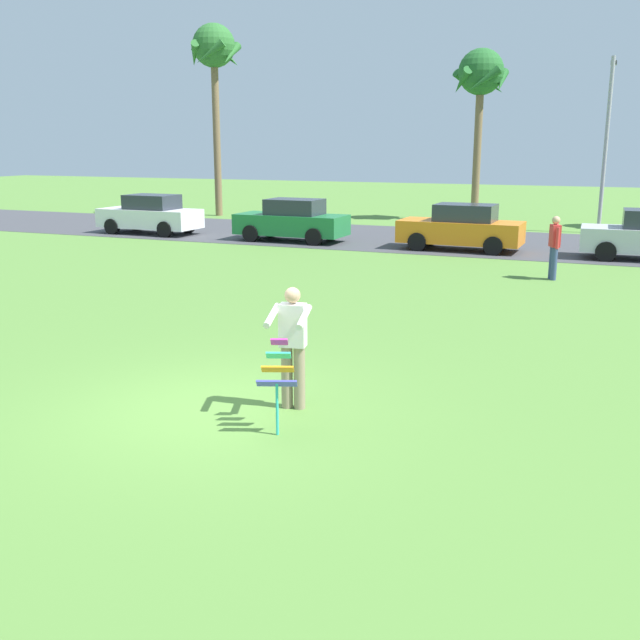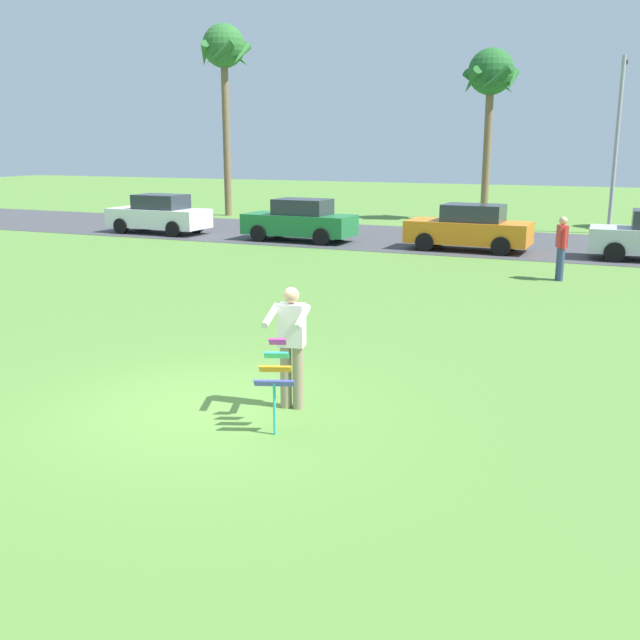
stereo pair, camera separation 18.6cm
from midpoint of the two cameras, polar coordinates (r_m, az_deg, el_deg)
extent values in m
plane|color=#568438|center=(10.50, -9.09, -6.86)|extent=(120.00, 120.00, 0.00)
cube|color=#424247|center=(28.56, 11.47, 5.97)|extent=(120.00, 8.00, 0.01)
cylinder|color=gray|center=(10.28, -2.12, -4.49)|extent=(0.16, 0.16, 0.90)
cylinder|color=gray|center=(10.33, -3.09, -4.42)|extent=(0.16, 0.16, 0.90)
cube|color=silver|center=(10.10, -2.66, -0.40)|extent=(0.39, 0.28, 0.60)
sphere|color=tan|center=(10.01, -2.68, 1.93)|extent=(0.22, 0.22, 0.22)
cylinder|color=silver|center=(9.77, -1.79, 0.23)|extent=(0.19, 0.59, 0.24)
cylinder|color=silver|center=(9.88, -4.27, 0.35)|extent=(0.19, 0.59, 0.24)
cube|color=#D83399|center=(9.64, -3.73, -1.69)|extent=(0.26, 0.21, 0.12)
cube|color=#33BFBF|center=(9.52, -3.80, -2.74)|extent=(0.35, 0.24, 0.12)
cube|color=orange|center=(9.41, -3.87, -3.82)|extent=(0.44, 0.28, 0.12)
cube|color=#4C4CCC|center=(9.30, -3.95, -4.92)|extent=(0.53, 0.31, 0.12)
cylinder|color=#33BFBF|center=(9.41, -3.91, -6.91)|extent=(0.04, 0.04, 0.69)
cube|color=white|center=(31.29, -13.23, 7.70)|extent=(4.25, 1.82, 0.76)
cube|color=#282D38|center=(31.14, -13.08, 8.90)|extent=(2.06, 1.45, 0.60)
cylinder|color=black|center=(31.49, -16.00, 6.98)|extent=(0.65, 0.24, 0.64)
cylinder|color=black|center=(32.74, -14.20, 7.32)|extent=(0.65, 0.24, 0.64)
cylinder|color=black|center=(29.91, -12.11, 6.88)|extent=(0.65, 0.24, 0.64)
cylinder|color=black|center=(31.22, -10.38, 7.23)|extent=(0.65, 0.24, 0.64)
cube|color=#1E7238|center=(28.12, -2.44, 7.42)|extent=(4.24, 1.80, 0.76)
cube|color=#282D38|center=(27.99, -2.17, 8.75)|extent=(2.05, 1.44, 0.60)
cylinder|color=black|center=(28.04, -5.57, 6.69)|extent=(0.65, 0.24, 0.64)
cylinder|color=black|center=(29.45, -4.04, 7.05)|extent=(0.65, 0.24, 0.64)
cylinder|color=black|center=(26.88, -0.67, 6.46)|extent=(0.65, 0.24, 0.64)
cylinder|color=black|center=(28.35, 0.67, 6.83)|extent=(0.65, 0.24, 0.64)
cube|color=orange|center=(26.13, 10.63, 6.73)|extent=(4.24, 1.81, 0.76)
cube|color=#282D38|center=(26.03, 11.02, 8.15)|extent=(2.05, 1.45, 0.60)
cylinder|color=black|center=(25.72, 7.35, 6.03)|extent=(0.65, 0.24, 0.64)
cylinder|color=black|center=(27.27, 8.31, 6.42)|extent=(0.65, 0.24, 0.64)
cylinder|color=black|center=(25.13, 13.08, 5.62)|extent=(0.65, 0.24, 0.64)
cylinder|color=black|center=(26.70, 13.73, 6.03)|extent=(0.65, 0.24, 0.64)
cylinder|color=black|center=(24.83, 21.08, 4.97)|extent=(0.65, 0.24, 0.64)
cylinder|color=black|center=(26.43, 21.07, 5.44)|extent=(0.65, 0.24, 0.64)
cylinder|color=brown|center=(38.58, -8.16, 14.04)|extent=(0.36, 0.36, 8.11)
sphere|color=#2D6B2D|center=(38.87, -8.39, 20.32)|extent=(2.10, 2.10, 2.10)
cone|color=#2D6B2D|center=(38.35, -7.06, 19.78)|extent=(0.44, 1.56, 1.28)
cone|color=#2D6B2D|center=(39.45, -7.27, 19.59)|extent=(1.62, 0.90, 1.28)
cone|color=#2D6B2D|center=(39.68, -8.95, 19.51)|extent=(1.27, 1.52, 1.28)
cone|color=#2D6B2D|center=(38.73, -9.85, 19.63)|extent=(1.27, 1.52, 1.28)
cone|color=#2D6B2D|center=(37.89, -8.68, 19.81)|extent=(1.62, 0.90, 1.28)
cylinder|color=brown|center=(36.40, 11.95, 12.77)|extent=(0.36, 0.36, 6.65)
sphere|color=#236028|center=(36.54, 12.24, 18.30)|extent=(2.10, 2.10, 2.10)
cone|color=#236028|center=(36.34, 13.74, 17.54)|extent=(0.44, 1.56, 1.28)
cone|color=#236028|center=(37.34, 12.92, 17.47)|extent=(1.62, 0.90, 1.28)
cone|color=#236028|center=(37.19, 11.14, 17.57)|extent=(1.27, 1.52, 1.28)
cone|color=#236028|center=(36.10, 10.78, 17.71)|extent=(1.27, 1.52, 1.28)
cone|color=#236028|center=(35.56, 12.42, 17.71)|extent=(1.62, 0.90, 1.28)
cylinder|color=#9E9EA3|center=(32.68, 21.13, 12.43)|extent=(0.16, 0.16, 7.00)
cylinder|color=#9E9EA3|center=(33.54, 21.67, 18.22)|extent=(0.10, 1.40, 0.10)
cube|color=#4C4C51|center=(34.19, 21.69, 18.05)|extent=(0.24, 0.44, 0.16)
cylinder|color=#384772|center=(21.13, 17.31, 4.26)|extent=(0.16, 0.16, 0.90)
cylinder|color=#384772|center=(20.96, 17.45, 4.18)|extent=(0.16, 0.16, 0.90)
cube|color=red|center=(20.94, 17.52, 6.25)|extent=(0.34, 0.42, 0.60)
sphere|color=tan|center=(20.90, 17.60, 7.39)|extent=(0.22, 0.22, 0.22)
cylinder|color=red|center=(21.17, 17.33, 6.24)|extent=(0.09, 0.09, 0.58)
cylinder|color=red|center=(20.72, 17.71, 6.06)|extent=(0.09, 0.09, 0.58)
camera|label=1|loc=(0.09, -90.48, -0.12)|focal=41.26mm
camera|label=2|loc=(0.09, 89.52, 0.12)|focal=41.26mm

